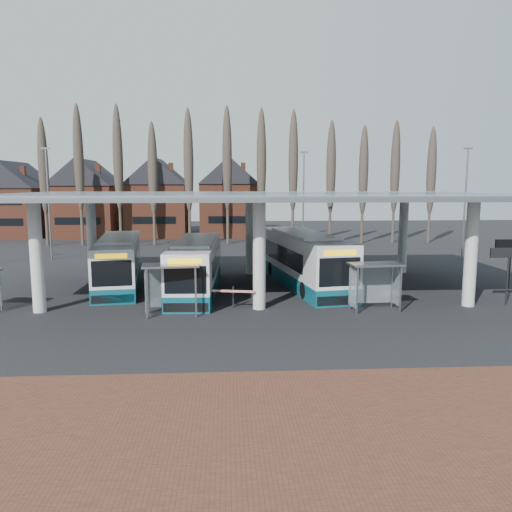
{
  "coord_description": "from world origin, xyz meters",
  "views": [
    {
      "loc": [
        -1.74,
        -24.64,
        6.9
      ],
      "look_at": [
        0.08,
        7.0,
        2.33
      ],
      "focal_mm": 35.0,
      "sensor_mm": 36.0,
      "label": 1
    }
  ],
  "objects": [
    {
      "name": "bus_0",
      "position": [
        -9.24,
        9.84,
        1.57
      ],
      "size": [
        4.26,
        12.26,
        3.34
      ],
      "rotation": [
        0.0,
        0.0,
        0.14
      ],
      "color": "silver",
      "rests_on": "ground"
    },
    {
      "name": "barrier",
      "position": [
        -1.45,
        2.5,
        0.94
      ],
      "size": [
        2.41,
        0.86,
        1.22
      ],
      "rotation": [
        0.0,
        0.0,
        -0.17
      ],
      "color": "black",
      "rests_on": "ground"
    },
    {
      "name": "station_canopy",
      "position": [
        0.0,
        8.0,
        5.68
      ],
      "size": [
        32.0,
        16.0,
        6.34
      ],
      "color": "silver",
      "rests_on": "ground"
    },
    {
      "name": "info_sign_1",
      "position": [
        16.93,
        6.9,
        2.79
      ],
      "size": [
        2.23,
        0.22,
        3.32
      ],
      "rotation": [
        0.0,
        0.0,
        0.04
      ],
      "color": "black",
      "rests_on": "ground"
    },
    {
      "name": "lamp_post_c",
      "position": [
        20.0,
        20.0,
        5.34
      ],
      "size": [
        0.8,
        0.16,
        10.17
      ],
      "color": "slate",
      "rests_on": "ground"
    },
    {
      "name": "bus_2",
      "position": [
        3.46,
        9.13,
        1.72
      ],
      "size": [
        4.91,
        13.42,
        3.65
      ],
      "rotation": [
        0.0,
        0.0,
        0.16
      ],
      "color": "silver",
      "rests_on": "ground"
    },
    {
      "name": "brick_strip",
      "position": [
        0.0,
        -12.0,
        0.01
      ],
      "size": [
        70.0,
        10.0,
        0.03
      ],
      "primitive_type": "cube",
      "color": "brown",
      "rests_on": "ground"
    },
    {
      "name": "bus_1",
      "position": [
        -3.78,
        7.68,
        1.58
      ],
      "size": [
        3.01,
        12.17,
        3.36
      ],
      "rotation": [
        0.0,
        0.0,
        -0.04
      ],
      "color": "silver",
      "rests_on": "ground"
    },
    {
      "name": "poplar_row",
      "position": [
        0.0,
        33.0,
        8.78
      ],
      "size": [
        45.1,
        1.1,
        14.5
      ],
      "color": "#473D33",
      "rests_on": "ground"
    },
    {
      "name": "townhouse_row",
      "position": [
        -15.75,
        44.0,
        5.94
      ],
      "size": [
        36.8,
        10.3,
        12.25
      ],
      "color": "brown",
      "rests_on": "ground"
    },
    {
      "name": "ground",
      "position": [
        0.0,
        0.0,
        0.0
      ],
      "size": [
        140.0,
        140.0,
        0.0
      ],
      "primitive_type": "plane",
      "color": "black",
      "rests_on": "ground"
    },
    {
      "name": "lamp_post_a",
      "position": [
        -18.0,
        22.0,
        5.34
      ],
      "size": [
        0.8,
        0.16,
        10.17
      ],
      "color": "slate",
      "rests_on": "ground"
    },
    {
      "name": "info_sign_0",
      "position": [
        14.3,
        2.61,
        2.78
      ],
      "size": [
        2.23,
        0.13,
        3.31
      ],
      "rotation": [
        0.0,
        0.0,
        -0.0
      ],
      "color": "black",
      "rests_on": "ground"
    },
    {
      "name": "shelter_1",
      "position": [
        -4.75,
        1.55,
        1.99
      ],
      "size": [
        3.08,
        1.75,
        2.74
      ],
      "rotation": [
        0.0,
        0.0,
        0.1
      ],
      "color": "gray",
      "rests_on": "ground"
    },
    {
      "name": "lamp_post_b",
      "position": [
        6.0,
        26.0,
        5.34
      ],
      "size": [
        0.8,
        0.16,
        10.17
      ],
      "color": "slate",
      "rests_on": "ground"
    },
    {
      "name": "shelter_2",
      "position": [
        6.28,
        1.79,
        1.93
      ],
      "size": [
        2.98,
        1.69,
        2.65
      ],
      "rotation": [
        0.0,
        0.0,
        0.09
      ],
      "color": "gray",
      "rests_on": "ground"
    }
  ]
}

